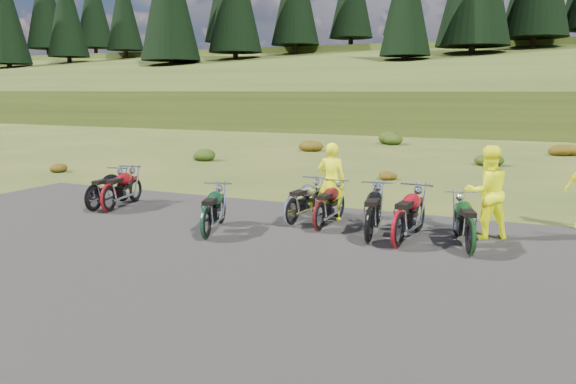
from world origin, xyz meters
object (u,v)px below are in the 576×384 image
at_px(motorcycle_0, 94,212).
at_px(motorcycle_3, 291,227).
at_px(person_middle, 331,182).
at_px(motorcycle_7, 469,257).

height_order(motorcycle_0, motorcycle_3, same).
distance_m(motorcycle_0, person_middle, 6.02).
bearing_deg(motorcycle_7, motorcycle_0, 71.69).
height_order(motorcycle_3, motorcycle_7, motorcycle_7).
height_order(motorcycle_0, person_middle, person_middle).
bearing_deg(person_middle, motorcycle_7, 146.44).
height_order(motorcycle_0, motorcycle_7, motorcycle_7).
relative_size(motorcycle_0, motorcycle_3, 1.00).
distance_m(motorcycle_3, motorcycle_7, 4.01).
relative_size(motorcycle_0, person_middle, 1.05).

